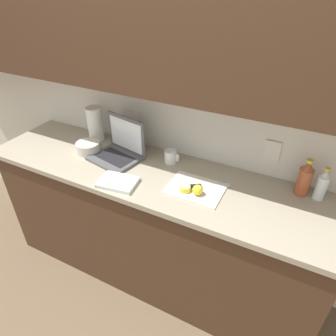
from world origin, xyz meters
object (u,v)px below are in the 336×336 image
(bowl_white, at_px, (88,147))
(bottle_green_soda, at_px, (305,179))
(cutting_board, at_px, (195,189))
(lemon_half_cut, at_px, (185,188))
(lemon_whole_beside, at_px, (198,190))
(bottle_oil_tall, at_px, (322,185))
(paper_towel_roll, at_px, (95,124))
(knife, at_px, (198,186))
(laptop, at_px, (120,149))
(measuring_cup, at_px, (171,156))

(bowl_white, bearing_deg, bottle_green_soda, 7.49)
(cutting_board, xyz_separation_m, lemon_half_cut, (-0.04, -0.05, 0.02))
(lemon_half_cut, bearing_deg, lemon_whole_beside, 2.16)
(bottle_green_soda, xyz_separation_m, bottle_oil_tall, (0.09, 0.00, -0.01))
(bottle_oil_tall, bearing_deg, paper_towel_roll, -179.89)
(cutting_board, height_order, knife, knife)
(laptop, bearing_deg, lemon_half_cut, -3.96)
(knife, bearing_deg, laptop, 138.89)
(cutting_board, distance_m, lemon_half_cut, 0.07)
(laptop, distance_m, bottle_green_soda, 1.15)
(knife, relative_size, bottle_oil_tall, 1.27)
(laptop, relative_size, lemon_half_cut, 5.82)
(paper_towel_roll, bearing_deg, lemon_half_cut, -18.37)
(bottle_oil_tall, bearing_deg, measuring_cup, -177.49)
(bottle_oil_tall, height_order, paper_towel_roll, paper_towel_roll)
(laptop, distance_m, lemon_half_cut, 0.57)
(bowl_white, bearing_deg, laptop, 11.49)
(laptop, xyz_separation_m, bowl_white, (-0.23, -0.05, -0.03))
(knife, xyz_separation_m, bottle_oil_tall, (0.63, 0.22, 0.07))
(cutting_board, xyz_separation_m, bottle_oil_tall, (0.64, 0.23, 0.09))
(bottle_green_soda, distance_m, bottle_oil_tall, 0.09)
(lemon_half_cut, distance_m, lemon_whole_beside, 0.08)
(knife, distance_m, bowl_white, 0.84)
(bottle_oil_tall, height_order, measuring_cup, bottle_oil_tall)
(measuring_cup, bearing_deg, lemon_whole_beside, -39.77)
(measuring_cup, bearing_deg, laptop, -164.33)
(laptop, bearing_deg, cutting_board, 1.70)
(bottle_green_soda, bearing_deg, paper_towel_roll, -179.88)
(lemon_half_cut, relative_size, bottle_oil_tall, 0.31)
(bottle_green_soda, bearing_deg, laptop, -173.34)
(laptop, xyz_separation_m, bottle_green_soda, (1.14, 0.13, 0.04))
(knife, relative_size, bottle_green_soda, 1.13)
(bottle_green_soda, bearing_deg, lemon_whole_beside, -151.29)
(knife, distance_m, paper_towel_roll, 0.93)
(knife, relative_size, lemon_half_cut, 4.09)
(laptop, distance_m, paper_towel_roll, 0.33)
(knife, bearing_deg, bottle_oil_tall, -13.40)
(laptop, height_order, bottle_oil_tall, laptop)
(cutting_board, bearing_deg, measuring_cup, 142.99)
(knife, relative_size, bowl_white, 1.56)
(lemon_whole_beside, distance_m, measuring_cup, 0.38)
(laptop, xyz_separation_m, knife, (0.60, -0.09, -0.05))
(bottle_green_soda, bearing_deg, lemon_half_cut, -154.24)
(lemon_whole_beside, bearing_deg, lemon_half_cut, -177.84)
(knife, height_order, bottle_oil_tall, bottle_oil_tall)
(laptop, relative_size, knife, 1.42)
(cutting_board, xyz_separation_m, knife, (0.01, 0.01, 0.01))
(cutting_board, bearing_deg, lemon_whole_beside, -55.93)
(bottle_oil_tall, relative_size, measuring_cup, 2.01)
(cutting_board, distance_m, lemon_whole_beside, 0.07)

